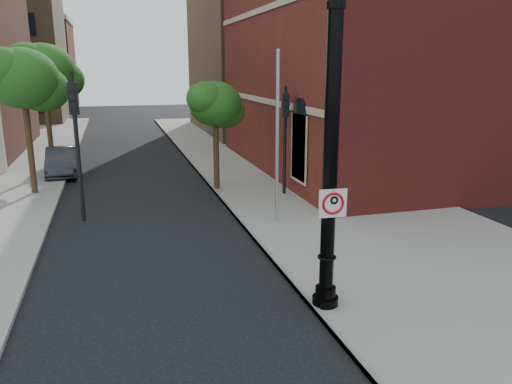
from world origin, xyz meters
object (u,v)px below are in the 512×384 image
object	(u,v)px
parked_car	(62,161)
traffic_signal_left	(75,123)
no_parking_sign	(333,203)
traffic_signal_right	(285,123)
lamppost	(330,170)

from	to	relation	value
parked_car	traffic_signal_left	size ratio (longest dim) A/B	0.81
no_parking_sign	traffic_signal_right	distance (m)	9.73
lamppost	parked_car	xyz separation A→B (m)	(-6.55, 15.99, -2.39)
no_parking_sign	traffic_signal_left	distance (m)	9.81
traffic_signal_left	traffic_signal_right	distance (m)	7.65
no_parking_sign	traffic_signal_left	xyz separation A→B (m)	(-5.27, 8.23, 0.88)
no_parking_sign	traffic_signal_left	size ratio (longest dim) A/B	0.12
parked_car	traffic_signal_left	world-z (taller)	traffic_signal_left
no_parking_sign	parked_car	distance (m)	17.52
lamppost	traffic_signal_right	distance (m)	9.56
lamppost	no_parking_sign	distance (m)	0.66
traffic_signal_left	traffic_signal_right	xyz separation A→B (m)	(7.55, 1.21, -0.36)
lamppost	no_parking_sign	bearing A→B (deg)	-85.97
lamppost	traffic_signal_right	xyz separation A→B (m)	(2.29, 9.28, -0.12)
no_parking_sign	traffic_signal_right	bearing A→B (deg)	79.87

